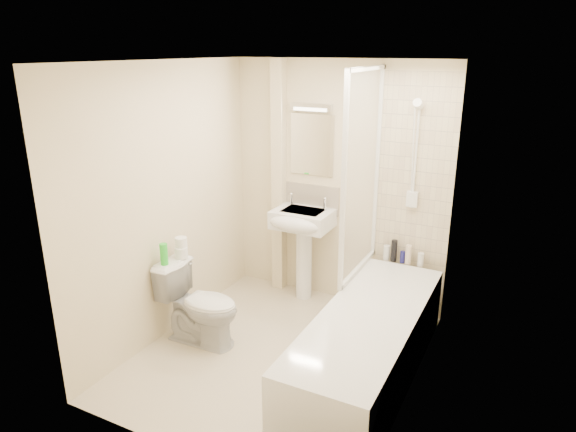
% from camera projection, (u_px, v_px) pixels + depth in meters
% --- Properties ---
extents(floor, '(2.50, 2.50, 0.00)m').
position_uv_depth(floor, '(279.00, 355.00, 4.36)').
color(floor, beige).
rests_on(floor, ground).
extents(wall_back, '(2.20, 0.02, 2.40)m').
position_uv_depth(wall_back, '(338.00, 185.00, 5.04)').
color(wall_back, beige).
rests_on(wall_back, ground).
extents(wall_left, '(0.02, 2.50, 2.40)m').
position_uv_depth(wall_left, '(166.00, 204.00, 4.46)').
color(wall_left, beige).
rests_on(wall_left, ground).
extents(wall_right, '(0.02, 2.50, 2.40)m').
position_uv_depth(wall_right, '(420.00, 246.00, 3.51)').
color(wall_right, beige).
rests_on(wall_right, ground).
extents(ceiling, '(2.20, 2.50, 0.02)m').
position_uv_depth(ceiling, '(277.00, 61.00, 3.61)').
color(ceiling, white).
rests_on(ceiling, wall_back).
extents(tile_back, '(0.70, 0.01, 1.75)m').
position_uv_depth(tile_back, '(415.00, 171.00, 4.64)').
color(tile_back, beige).
rests_on(tile_back, wall_back).
extents(tile_right, '(0.01, 2.10, 1.75)m').
position_uv_depth(tile_right, '(423.00, 212.00, 3.50)').
color(tile_right, beige).
rests_on(tile_right, wall_right).
extents(pipe_boxing, '(0.12, 0.12, 2.40)m').
position_uv_depth(pipe_boxing, '(279.00, 180.00, 5.26)').
color(pipe_boxing, beige).
rests_on(pipe_boxing, ground).
extents(splashback, '(0.60, 0.02, 0.30)m').
position_uv_depth(splashback, '(311.00, 199.00, 5.21)').
color(splashback, beige).
rests_on(splashback, wall_back).
extents(mirror, '(0.46, 0.01, 0.60)m').
position_uv_depth(mirror, '(312.00, 145.00, 5.03)').
color(mirror, white).
rests_on(mirror, wall_back).
extents(strip_light, '(0.42, 0.07, 0.07)m').
position_uv_depth(strip_light, '(312.00, 107.00, 4.90)').
color(strip_light, silver).
rests_on(strip_light, wall_back).
extents(bathtub, '(0.70, 2.10, 0.55)m').
position_uv_depth(bathtub, '(368.00, 344.00, 4.01)').
color(bathtub, white).
rests_on(bathtub, ground).
extents(shower_screen, '(0.04, 0.92, 1.80)m').
position_uv_depth(shower_screen, '(362.00, 175.00, 4.41)').
color(shower_screen, white).
rests_on(shower_screen, bathtub).
extents(shower_fixture, '(0.10, 0.16, 0.99)m').
position_uv_depth(shower_fixture, '(415.00, 159.00, 4.56)').
color(shower_fixture, white).
rests_on(shower_fixture, wall_back).
extents(pedestal_sink, '(0.57, 0.51, 1.09)m').
position_uv_depth(pedestal_sink, '(301.00, 230.00, 5.10)').
color(pedestal_sink, white).
rests_on(pedestal_sink, ground).
extents(bottle_white_a, '(0.06, 0.06, 0.14)m').
position_uv_depth(bottle_white_a, '(387.00, 253.00, 4.91)').
color(bottle_white_a, silver).
rests_on(bottle_white_a, bathtub).
extents(bottle_black_b, '(0.06, 0.06, 0.21)m').
position_uv_depth(bottle_black_b, '(394.00, 251.00, 4.87)').
color(bottle_black_b, black).
rests_on(bottle_black_b, bathtub).
extents(bottle_blue, '(0.05, 0.05, 0.11)m').
position_uv_depth(bottle_blue, '(403.00, 257.00, 4.84)').
color(bottle_blue, '#141356').
rests_on(bottle_blue, bathtub).
extents(bottle_cream, '(0.06, 0.06, 0.18)m').
position_uv_depth(bottle_cream, '(408.00, 255.00, 4.81)').
color(bottle_cream, beige).
rests_on(bottle_cream, bathtub).
extents(bottle_white_b, '(0.06, 0.06, 0.13)m').
position_uv_depth(bottle_white_b, '(421.00, 260.00, 4.77)').
color(bottle_white_b, silver).
rests_on(bottle_white_b, bathtub).
extents(toilet, '(0.44, 0.73, 0.72)m').
position_uv_depth(toilet, '(200.00, 304.00, 4.47)').
color(toilet, white).
rests_on(toilet, ground).
extents(toilet_roll_lower, '(0.12, 0.12, 0.09)m').
position_uv_depth(toilet_roll_lower, '(181.00, 252.00, 4.52)').
color(toilet_roll_lower, white).
rests_on(toilet_roll_lower, toilet).
extents(toilet_roll_upper, '(0.11, 0.11, 0.09)m').
position_uv_depth(toilet_roll_upper, '(181.00, 242.00, 4.50)').
color(toilet_roll_upper, white).
rests_on(toilet_roll_upper, toilet_roll_lower).
extents(green_bottle, '(0.07, 0.07, 0.19)m').
position_uv_depth(green_bottle, '(164.00, 254.00, 4.36)').
color(green_bottle, green).
rests_on(green_bottle, toilet).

